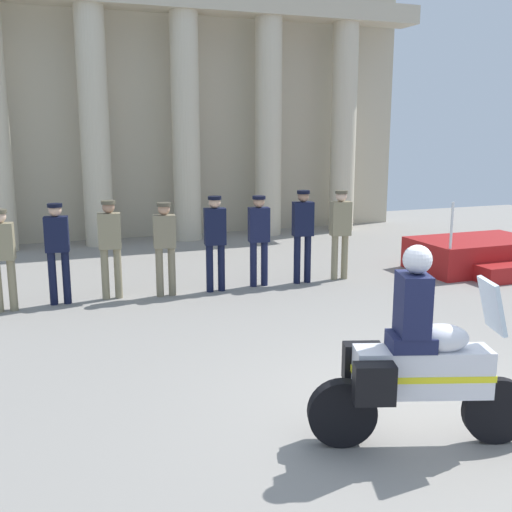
{
  "coord_description": "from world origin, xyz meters",
  "views": [
    {
      "loc": [
        -3.61,
        -4.78,
        2.89
      ],
      "look_at": [
        -0.85,
        2.58,
        1.25
      ],
      "focal_mm": 42.66,
      "sensor_mm": 36.0,
      "label": 1
    }
  ],
  "objects_px": {
    "officer_in_row_1": "(57,245)",
    "motorcycle_with_rider": "(415,364)",
    "officer_in_row_3": "(165,241)",
    "officer_in_row_6": "(303,229)",
    "officer_in_row_0": "(2,252)",
    "officer_in_row_5": "(259,233)",
    "officer_in_row_4": "(215,236)",
    "officer_in_row_7": "(340,227)",
    "officer_in_row_2": "(110,241)",
    "reviewing_stand": "(478,255)"
  },
  "relations": [
    {
      "from": "officer_in_row_0",
      "to": "officer_in_row_5",
      "type": "height_order",
      "value": "officer_in_row_5"
    },
    {
      "from": "reviewing_stand",
      "to": "officer_in_row_4",
      "type": "height_order",
      "value": "officer_in_row_4"
    },
    {
      "from": "officer_in_row_4",
      "to": "officer_in_row_7",
      "type": "relative_size",
      "value": 0.99
    },
    {
      "from": "reviewing_stand",
      "to": "officer_in_row_4",
      "type": "relative_size",
      "value": 1.5
    },
    {
      "from": "officer_in_row_2",
      "to": "officer_in_row_5",
      "type": "relative_size",
      "value": 1.01
    },
    {
      "from": "officer_in_row_4",
      "to": "officer_in_row_6",
      "type": "bearing_deg",
      "value": -171.15
    },
    {
      "from": "officer_in_row_4",
      "to": "officer_in_row_6",
      "type": "xyz_separation_m",
      "value": [
        1.74,
        0.02,
        0.03
      ]
    },
    {
      "from": "officer_in_row_1",
      "to": "officer_in_row_6",
      "type": "relative_size",
      "value": 0.96
    },
    {
      "from": "officer_in_row_2",
      "to": "officer_in_row_3",
      "type": "xyz_separation_m",
      "value": [
        0.92,
        -0.15,
        -0.03
      ]
    },
    {
      "from": "reviewing_stand",
      "to": "officer_in_row_2",
      "type": "xyz_separation_m",
      "value": [
        -7.45,
        0.46,
        0.7
      ]
    },
    {
      "from": "officer_in_row_7",
      "to": "motorcycle_with_rider",
      "type": "xyz_separation_m",
      "value": [
        -2.42,
        -5.94,
        -0.24
      ]
    },
    {
      "from": "officer_in_row_4",
      "to": "officer_in_row_5",
      "type": "distance_m",
      "value": 0.88
    },
    {
      "from": "officer_in_row_0",
      "to": "officer_in_row_6",
      "type": "height_order",
      "value": "officer_in_row_6"
    },
    {
      "from": "officer_in_row_0",
      "to": "motorcycle_with_rider",
      "type": "xyz_separation_m",
      "value": [
        3.66,
        -5.9,
        -0.19
      ]
    },
    {
      "from": "officer_in_row_1",
      "to": "officer_in_row_4",
      "type": "relative_size",
      "value": 0.98
    },
    {
      "from": "officer_in_row_0",
      "to": "motorcycle_with_rider",
      "type": "bearing_deg",
      "value": 129.91
    },
    {
      "from": "officer_in_row_4",
      "to": "officer_in_row_6",
      "type": "relative_size",
      "value": 0.98
    },
    {
      "from": "reviewing_stand",
      "to": "officer_in_row_3",
      "type": "height_order",
      "value": "officer_in_row_3"
    },
    {
      "from": "officer_in_row_2",
      "to": "officer_in_row_4",
      "type": "height_order",
      "value": "officer_in_row_4"
    },
    {
      "from": "officer_in_row_2",
      "to": "officer_in_row_5",
      "type": "height_order",
      "value": "officer_in_row_2"
    },
    {
      "from": "officer_in_row_7",
      "to": "officer_in_row_3",
      "type": "bearing_deg",
      "value": 8.38
    },
    {
      "from": "officer_in_row_2",
      "to": "motorcycle_with_rider",
      "type": "xyz_separation_m",
      "value": [
        1.95,
        -6.08,
        -0.22
      ]
    },
    {
      "from": "reviewing_stand",
      "to": "officer_in_row_0",
      "type": "distance_m",
      "value": 9.19
    },
    {
      "from": "officer_in_row_6",
      "to": "officer_in_row_7",
      "type": "relative_size",
      "value": 1.02
    },
    {
      "from": "officer_in_row_3",
      "to": "officer_in_row_1",
      "type": "bearing_deg",
      "value": 4.53
    },
    {
      "from": "officer_in_row_4",
      "to": "officer_in_row_7",
      "type": "height_order",
      "value": "officer_in_row_7"
    },
    {
      "from": "officer_in_row_1",
      "to": "officer_in_row_2",
      "type": "height_order",
      "value": "officer_in_row_2"
    },
    {
      "from": "officer_in_row_4",
      "to": "officer_in_row_7",
      "type": "distance_m",
      "value": 2.54
    },
    {
      "from": "officer_in_row_4",
      "to": "officer_in_row_5",
      "type": "height_order",
      "value": "officer_in_row_4"
    },
    {
      "from": "reviewing_stand",
      "to": "officer_in_row_6",
      "type": "height_order",
      "value": "officer_in_row_6"
    },
    {
      "from": "reviewing_stand",
      "to": "officer_in_row_4",
      "type": "bearing_deg",
      "value": 176.97
    },
    {
      "from": "officer_in_row_2",
      "to": "officer_in_row_6",
      "type": "height_order",
      "value": "officer_in_row_6"
    },
    {
      "from": "officer_in_row_7",
      "to": "officer_in_row_4",
      "type": "bearing_deg",
      "value": 8.7
    },
    {
      "from": "officer_in_row_3",
      "to": "officer_in_row_6",
      "type": "distance_m",
      "value": 2.65
    },
    {
      "from": "officer_in_row_3",
      "to": "officer_in_row_6",
      "type": "height_order",
      "value": "officer_in_row_6"
    },
    {
      "from": "officer_in_row_1",
      "to": "motorcycle_with_rider",
      "type": "bearing_deg",
      "value": 123.11
    },
    {
      "from": "officer_in_row_1",
      "to": "motorcycle_with_rider",
      "type": "distance_m",
      "value": 6.66
    },
    {
      "from": "officer_in_row_2",
      "to": "reviewing_stand",
      "type": "bearing_deg",
      "value": -175.41
    },
    {
      "from": "officer_in_row_2",
      "to": "officer_in_row_5",
      "type": "bearing_deg",
      "value": -173.38
    },
    {
      "from": "officer_in_row_1",
      "to": "officer_in_row_7",
      "type": "bearing_deg",
      "value": -172.93
    },
    {
      "from": "officer_in_row_3",
      "to": "officer_in_row_5",
      "type": "distance_m",
      "value": 1.79
    },
    {
      "from": "reviewing_stand",
      "to": "officer_in_row_3",
      "type": "xyz_separation_m",
      "value": [
        -6.54,
        0.31,
        0.67
      ]
    },
    {
      "from": "officer_in_row_1",
      "to": "officer_in_row_5",
      "type": "relative_size",
      "value": 1.0
    },
    {
      "from": "reviewing_stand",
      "to": "motorcycle_with_rider",
      "type": "distance_m",
      "value": 7.88
    },
    {
      "from": "officer_in_row_0",
      "to": "officer_in_row_6",
      "type": "relative_size",
      "value": 0.94
    },
    {
      "from": "officer_in_row_4",
      "to": "officer_in_row_3",
      "type": "bearing_deg",
      "value": 7.49
    },
    {
      "from": "officer_in_row_2",
      "to": "officer_in_row_3",
      "type": "distance_m",
      "value": 0.93
    },
    {
      "from": "officer_in_row_2",
      "to": "officer_in_row_6",
      "type": "relative_size",
      "value": 0.97
    },
    {
      "from": "officer_in_row_7",
      "to": "reviewing_stand",
      "type": "bearing_deg",
      "value": -177.85
    },
    {
      "from": "officer_in_row_1",
      "to": "officer_in_row_5",
      "type": "distance_m",
      "value": 3.57
    }
  ]
}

